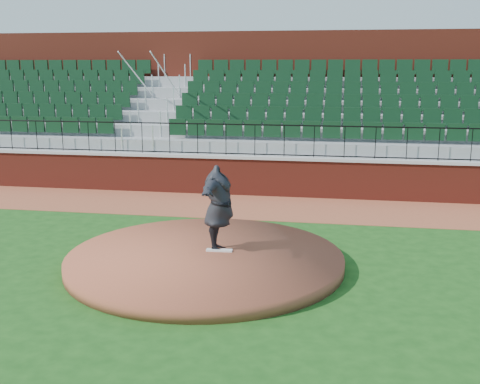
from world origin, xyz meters
TOP-DOWN VIEW (x-y plane):
  - ground at (0.00, 0.00)m, footprint 90.00×90.00m
  - warning_track at (0.00, 5.40)m, footprint 34.00×3.20m
  - field_wall at (0.00, 7.00)m, footprint 34.00×0.35m
  - wall_cap at (0.00, 7.00)m, footprint 34.00×0.45m
  - wall_railing at (0.00, 7.00)m, footprint 34.00×0.05m
  - seating_stands at (0.00, 9.72)m, footprint 34.00×5.10m
  - concourse_wall at (0.00, 12.52)m, footprint 34.00×0.50m
  - pitchers_mound at (-0.50, 0.03)m, footprint 5.86×5.86m
  - pitching_rubber at (-0.24, 0.27)m, footprint 0.57×0.17m
  - pitcher at (-0.28, 0.40)m, footprint 0.76×2.32m

SIDE VIEW (x-z plane):
  - ground at x=0.00m, z-range 0.00..0.00m
  - warning_track at x=0.00m, z-range 0.00..0.01m
  - pitchers_mound at x=-0.50m, z-range 0.00..0.25m
  - pitching_rubber at x=-0.24m, z-range 0.25..0.29m
  - field_wall at x=0.00m, z-range 0.00..1.20m
  - pitcher at x=-0.28m, z-range 0.25..2.11m
  - wall_cap at x=0.00m, z-range 1.20..1.30m
  - wall_railing at x=0.00m, z-range 1.30..2.30m
  - seating_stands at x=0.00m, z-range 0.00..4.60m
  - concourse_wall at x=0.00m, z-range 0.00..5.50m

